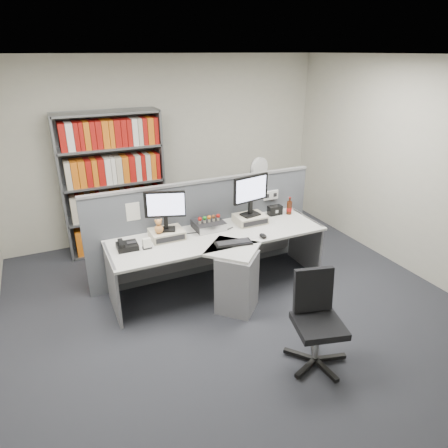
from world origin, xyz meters
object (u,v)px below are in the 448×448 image
monitor_right (251,192)px  shelving_unit (114,185)px  desktop_pc (209,225)px  desk_fan (259,171)px  desk_phone (127,246)px  cola_bottle (289,208)px  filing_cabinet (257,214)px  desk_calendar (147,244)px  monitor_left (165,207)px  keyboard (233,243)px  speaker (275,210)px  desk (226,262)px  mouse (263,236)px  office_chair (316,317)px

monitor_right → shelving_unit: size_ratio=0.26×
desktop_pc → desk_fan: size_ratio=0.63×
monitor_right → desk_fan: (0.68, 1.02, -0.08)m
desk_phone → desk_fan: size_ratio=0.41×
monitor_right → cola_bottle: (0.61, 0.04, -0.32)m
filing_cabinet → desk_fan: 0.70m
desk_calendar → monitor_right: bearing=7.0°
monitor_left → desk_calendar: monitor_left is taller
desktop_pc → keyboard: 0.52m
shelving_unit → speaker: bearing=-36.6°
monitor_left → desk_fan: bearing=29.7°
keyboard → desk: bearing=118.0°
desktop_pc → cola_bottle: 1.16m
shelving_unit → filing_cabinet: shelving_unit is taller
desk → desk_fan: size_ratio=4.61×
desk → shelving_unit: size_ratio=1.30×
mouse → filing_cabinet: bearing=62.8°
desk_fan → office_chair: size_ratio=0.63×
desk_fan → filing_cabinet: bearing=90.0°
filing_cabinet → office_chair: (-0.90, -2.73, 0.13)m
monitor_left → desk_calendar: bearing=-148.8°
monitor_right → keyboard: 0.77m
office_chair → desk_calendar: bearing=126.9°
mouse → shelving_unit: (-1.34, 1.93, 0.23)m
desk → desk_phone: (-1.07, 0.30, 0.30)m
desk → mouse: 0.53m
mouse → shelving_unit: size_ratio=0.06×
desk → cola_bottle: cola_bottle is taller
desk → desktop_pc: 0.53m
desk → desktop_pc: desktop_pc is taller
speaker → shelving_unit: 2.30m
mouse → monitor_right: bearing=80.7°
desk → monitor_left: 0.95m
mouse → desk_phone: 1.56m
monitor_left → office_chair: monitor_left is taller
cola_bottle → desk: bearing=-159.6°
monitor_left → desk_phone: monitor_left is taller
desk_phone → office_chair: 2.15m
keyboard → monitor_left: bearing=143.1°
monitor_right → speaker: (0.43, 0.10, -0.35)m
desk → office_chair: office_chair is taller
office_chair → monitor_left: bearing=117.1°
filing_cabinet → monitor_left: bearing=-150.3°
cola_bottle → shelving_unit: shelving_unit is taller
monitor_left → shelving_unit: 1.50m
desk_phone → speaker: speaker is taller
speaker → shelving_unit: (-1.84, 1.37, 0.19)m
desk_calendar → shelving_unit: size_ratio=0.06×
desk → desk_phone: size_ratio=11.31×
cola_bottle → keyboard: bearing=-154.7°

